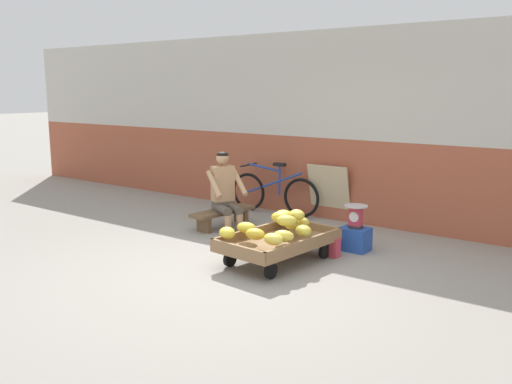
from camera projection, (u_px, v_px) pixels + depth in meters
The scene contains 11 objects.
ground_plane at pixel (233, 273), 6.27m from camera, with size 80.00×80.00×0.00m, color gray.
back_wall at pixel (361, 127), 8.45m from camera, with size 16.00×0.30×2.94m.
banana_cart at pixel (278, 243), 6.61m from camera, with size 0.97×1.51×0.36m.
banana_pile at pixel (279, 225), 6.57m from camera, with size 0.95×1.42×0.27m.
low_bench at pixel (223, 214), 8.29m from camera, with size 0.41×1.12×0.27m.
vendor_seated at pixel (225, 191), 8.14m from camera, with size 0.74×0.64×1.14m.
plastic_crate at pixel (355, 239), 7.11m from camera, with size 0.36×0.28×0.30m.
weighing_scale at pixel (356, 216), 7.06m from camera, with size 0.30×0.30×0.29m.
bicycle_near_left at pixel (274, 193), 9.18m from camera, with size 1.66×0.48×0.86m.
sign_board at pixel (329, 193), 8.73m from camera, with size 0.70×0.23×0.88m.
shopping_bag at pixel (332, 247), 6.85m from camera, with size 0.18×0.12×0.24m, color #D13D4C.
Camera 1 is at (3.80, -4.65, 2.05)m, focal length 38.94 mm.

